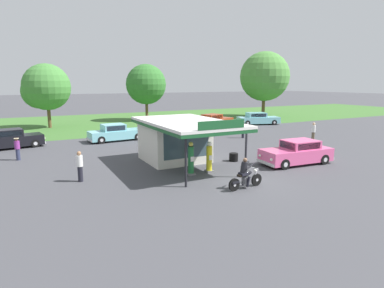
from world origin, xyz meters
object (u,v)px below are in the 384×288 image
at_px(gas_pump_nearside, 191,160).
at_px(bystander_standing_back_lot, 80,166).
at_px(parked_car_second_row_spare, 214,121).
at_px(bystander_strolling_foreground, 17,148).
at_px(parked_car_back_row_far_right, 258,119).
at_px(parked_car_back_row_centre_left, 179,127).
at_px(parked_car_back_row_right, 116,133).
at_px(bystander_chatting_near_pumps, 313,132).
at_px(motorcycle_with_rider, 245,176).
at_px(spare_tire_stack, 234,157).
at_px(parked_car_back_row_left, 11,139).
at_px(featured_classic_sedan, 297,153).
at_px(gas_pump_offside, 209,158).
at_px(bystander_admiring_sedan, 243,129).

bearing_deg(gas_pump_nearside, bystander_standing_back_lot, 164.88).
height_order(parked_car_second_row_spare, bystander_standing_back_lot, bystander_standing_back_lot).
bearing_deg(bystander_strolling_foreground, parked_car_back_row_far_right, 15.63).
bearing_deg(parked_car_back_row_centre_left, parked_car_back_row_right, -174.03).
distance_m(gas_pump_nearside, bystander_chatting_near_pumps, 15.01).
xyz_separation_m(motorcycle_with_rider, parked_car_second_row_spare, (10.58, 20.26, 0.06)).
bearing_deg(spare_tire_stack, parked_car_back_row_centre_left, 82.33).
height_order(bystander_strolling_foreground, bystander_chatting_near_pumps, bystander_chatting_near_pumps).
bearing_deg(parked_car_second_row_spare, gas_pump_nearside, -125.16).
bearing_deg(parked_car_back_row_left, bystander_standing_back_lot, -73.39).
relative_size(parked_car_back_row_centre_left, parked_car_second_row_spare, 0.99).
bearing_deg(parked_car_second_row_spare, bystander_standing_back_lot, -139.29).
height_order(parked_car_back_row_right, bystander_strolling_foreground, bystander_strolling_foreground).
xyz_separation_m(parked_car_back_row_centre_left, bystander_standing_back_lot, (-11.55, -12.11, 0.14)).
distance_m(gas_pump_nearside, parked_car_back_row_far_right, 24.15).
distance_m(parked_car_back_row_left, bystander_strolling_foreground, 4.96).
bearing_deg(bystander_strolling_foreground, bystander_standing_back_lot, -66.62).
relative_size(parked_car_back_row_far_right, parked_car_back_row_centre_left, 1.04).
relative_size(gas_pump_nearside, motorcycle_with_rider, 0.90).
distance_m(featured_classic_sedan, parked_car_back_row_left, 22.12).
xyz_separation_m(gas_pump_offside, bystander_strolling_foreground, (-10.11, 8.61, -0.02)).
bearing_deg(gas_pump_offside, parked_car_back_row_right, 99.60).
bearing_deg(bystander_admiring_sedan, bystander_chatting_near_pumps, -47.84).
height_order(bystander_standing_back_lot, spare_tire_stack, bystander_standing_back_lot).
xyz_separation_m(gas_pump_offside, parked_car_back_row_far_right, (16.76, 16.12, -0.13)).
bearing_deg(bystander_standing_back_lot, motorcycle_with_rider, -35.17).
bearing_deg(bystander_chatting_near_pumps, parked_car_back_row_left, 158.42).
bearing_deg(parked_car_back_row_far_right, parked_car_second_row_spare, 173.52).
bearing_deg(bystander_strolling_foreground, motorcycle_with_rider, -49.84).
height_order(parked_car_back_row_far_right, parked_car_back_row_left, parked_car_back_row_left).
xyz_separation_m(featured_classic_sedan, bystander_strolling_foreground, (-16.17, 9.57, 0.10)).
bearing_deg(spare_tire_stack, parked_car_second_row_spare, 62.98).
bearing_deg(gas_pump_nearside, bystander_admiring_sedan, 40.73).
relative_size(featured_classic_sedan, parked_car_back_row_left, 1.00).
bearing_deg(gas_pump_offside, parked_car_back_row_centre_left, 71.90).
xyz_separation_m(bystander_chatting_near_pumps, spare_tire_stack, (-10.39, -2.56, -0.66)).
relative_size(featured_classic_sedan, spare_tire_stack, 8.36).
bearing_deg(bystander_admiring_sedan, parked_car_back_row_far_right, 43.35).
distance_m(parked_car_back_row_centre_left, spare_tire_stack, 12.28).
height_order(parked_car_back_row_centre_left, bystander_chatting_near_pumps, bystander_chatting_near_pumps).
bearing_deg(featured_classic_sedan, bystander_admiring_sedan, 73.30).
bearing_deg(bystander_standing_back_lot, gas_pump_offside, -12.62).
bearing_deg(parked_car_back_row_right, motorcycle_with_rider, -82.19).
relative_size(parked_car_back_row_left, bystander_admiring_sedan, 2.97).
bearing_deg(parked_car_back_row_left, gas_pump_nearside, -55.15).
relative_size(parked_car_back_row_left, parked_car_back_row_centre_left, 0.92).
relative_size(parked_car_back_row_far_right, bystander_strolling_foreground, 3.68).
bearing_deg(gas_pump_offside, bystander_standing_back_lot, 167.38).
relative_size(gas_pump_nearside, bystander_admiring_sedan, 1.13).
distance_m(featured_classic_sedan, parked_car_back_row_right, 16.22).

